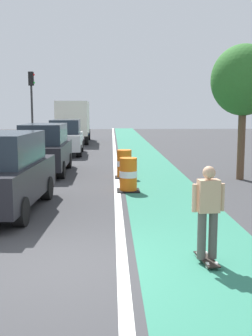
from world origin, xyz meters
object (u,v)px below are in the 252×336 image
(skateboarder_on_lane, at_px, (208,211))
(traffic_barrel_front, at_px, (128,175))
(parked_suv_third, at_px, (66,137))
(traffic_light_corner, at_px, (32,96))
(parked_suv_second, at_px, (45,148))
(street_tree_sidewalk, at_px, (244,81))
(parked_suv_nearest, at_px, (3,172))
(delivery_truck_down_block, at_px, (74,119))
(traffic_barrel_mid, at_px, (124,164))

(skateboarder_on_lane, relative_size, traffic_barrel_front, 1.55)
(parked_suv_third, bearing_deg, traffic_light_corner, 124.68)
(skateboarder_on_lane, height_order, traffic_barrel_front, skateboarder_on_lane)
(parked_suv_second, xyz_separation_m, parked_suv_third, (0.09, 7.25, 0.00))
(parked_suv_second, relative_size, parked_suv_third, 0.99)
(traffic_barrel_front, bearing_deg, traffic_light_corner, 111.23)
(parked_suv_second, bearing_deg, street_tree_sidewalk, -13.44)
(parked_suv_second, height_order, traffic_barrel_front, parked_suv_second)
(parked_suv_nearest, height_order, traffic_light_corner, traffic_light_corner)
(traffic_barrel_front, distance_m, delivery_truck_down_block, 20.38)
(traffic_barrel_front, relative_size, street_tree_sidewalk, 0.22)
(parked_suv_second, relative_size, delivery_truck_down_block, 0.60)
(street_tree_sidewalk, bearing_deg, parked_suv_second, 166.56)
(parked_suv_third, height_order, traffic_barrel_mid, parked_suv_third)
(parked_suv_nearest, bearing_deg, skateboarder_on_lane, -40.97)
(parked_suv_nearest, distance_m, traffic_barrel_front, 4.23)
(parked_suv_third, xyz_separation_m, street_tree_sidewalk, (7.55, -9.07, 2.63))
(delivery_truck_down_block, distance_m, traffic_light_corner, 5.75)
(parked_suv_second, distance_m, traffic_barrel_mid, 3.56)
(delivery_truck_down_block, bearing_deg, skateboarder_on_lane, -80.12)
(traffic_barrel_mid, height_order, street_tree_sidewalk, street_tree_sidewalk)
(delivery_truck_down_block, height_order, street_tree_sidewalk, street_tree_sidewalk)
(delivery_truck_down_block, distance_m, street_tree_sidewalk, 19.58)
(skateboarder_on_lane, distance_m, traffic_light_corner, 22.71)
(traffic_barrel_front, height_order, street_tree_sidewalk, street_tree_sidewalk)
(traffic_barrel_front, bearing_deg, traffic_barrel_mid, 91.10)
(traffic_light_corner, height_order, street_tree_sidewalk, traffic_light_corner)
(skateboarder_on_lane, bearing_deg, traffic_barrel_front, 99.76)
(skateboarder_on_lane, bearing_deg, traffic_light_corner, 107.94)
(skateboarder_on_lane, relative_size, parked_suv_second, 0.37)
(parked_suv_third, bearing_deg, skateboarder_on_lane, -76.26)
(parked_suv_third, height_order, traffic_barrel_front, parked_suv_third)
(parked_suv_second, relative_size, street_tree_sidewalk, 0.92)
(traffic_barrel_front, relative_size, traffic_barrel_mid, 1.00)
(skateboarder_on_lane, bearing_deg, traffic_barrel_mid, 97.24)
(traffic_barrel_mid, bearing_deg, delivery_truck_down_block, 101.24)
(traffic_barrel_front, bearing_deg, skateboarder_on_lane, -80.24)
(traffic_barrel_mid, bearing_deg, traffic_barrel_front, -88.90)
(traffic_barrel_mid, distance_m, delivery_truck_down_block, 17.76)
(parked_suv_nearest, height_order, delivery_truck_down_block, delivery_truck_down_block)
(skateboarder_on_lane, relative_size, parked_suv_nearest, 0.36)
(traffic_barrel_front, bearing_deg, street_tree_sidewalk, 26.75)
(skateboarder_on_lane, height_order, street_tree_sidewalk, street_tree_sidewalk)
(traffic_light_corner, bearing_deg, street_tree_sidewalk, -51.67)
(parked_suv_second, distance_m, street_tree_sidewalk, 8.28)
(skateboarder_on_lane, bearing_deg, parked_suv_nearest, 139.03)
(skateboarder_on_lane, distance_m, delivery_truck_down_block, 26.86)
(traffic_barrel_front, bearing_deg, parked_suv_second, 129.54)
(skateboarder_on_lane, relative_size, traffic_barrel_mid, 1.55)
(skateboarder_on_lane, distance_m, parked_suv_nearest, 5.89)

